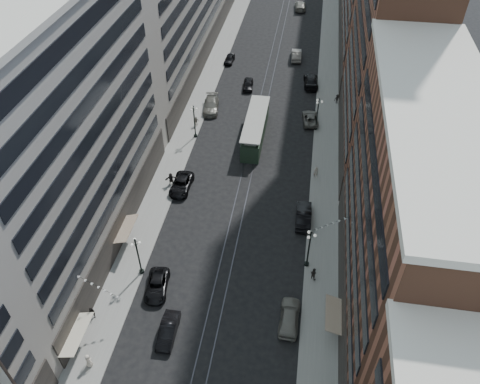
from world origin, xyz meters
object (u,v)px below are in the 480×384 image
Objects in this scene: lamppost_se_mid at (317,113)px; car_2 at (157,286)px; lamppost_se_far at (309,248)px; pedestrian_9 at (337,99)px; pedestrian_8 at (316,172)px; car_10 at (304,215)px; car_extra_0 at (300,6)px; car_4 at (290,317)px; car_11 at (310,118)px; pedestrian_5 at (171,179)px; car_5 at (168,331)px; car_14 at (296,55)px; car_9 at (229,59)px; car_7 at (181,184)px; car_8 at (211,105)px; pedestrian_1 at (88,361)px; lamppost_sw_mid at (194,120)px; pedestrian_2 at (92,313)px; lamppost_sw_far at (138,255)px; streetcar at (255,129)px; car_13 at (248,85)px; pedestrian_7 at (314,273)px; car_12 at (311,81)px; pedestrian_6 at (196,121)px.

lamppost_se_mid reaches higher than car_2.
pedestrian_9 is at bearing 84.83° from lamppost_se_far.
car_2 is at bearing 36.07° from pedestrian_8.
car_extra_0 is (-4.75, 71.81, -0.01)m from car_10.
car_11 is at bearing -89.54° from car_4.
car_5 is at bearing -98.56° from pedestrian_5.
car_14 reaches higher than car_4.
lamppost_se_mid reaches higher than pedestrian_5.
car_9 is 0.75× the size of car_14.
car_10 is at bearing 91.72° from car_14.
car_5 is (-13.29, -11.14, -2.35)m from lamppost_se_far.
car_4 is 24.58m from car_7.
car_5 is at bearing -91.73° from car_8.
pedestrian_1 is at bearing -93.87° from car_7.
car_2 is at bearing -85.26° from lamppost_sw_mid.
car_4 reaches higher than pedestrian_2.
lamppost_se_mid is 3.06× the size of pedestrian_5.
streetcar is at bearing 71.95° from lamppost_sw_far.
pedestrian_7 reaches higher than car_13.
car_8 is at bearing 85.24° from car_2.
pedestrian_9 is (4.72, -5.82, 0.09)m from car_12.
car_4 is at bearing 88.31° from car_extra_0.
car_13 is 15.11m from car_14.
car_12 is (11.87, 53.42, 0.13)m from car_5.
car_10 is (15.20, 13.20, 0.20)m from car_2.
car_4 is 37.81m from car_11.
lamppost_sw_mid is 1.03× the size of car_7.
car_14 is (8.59, 63.50, 0.14)m from car_5.
pedestrian_7 reaches higher than car_5.
streetcar reaches higher than car_extra_0.
pedestrian_7 is (2.22, -44.08, 0.07)m from car_12.
pedestrian_6 is at bearing 96.35° from car_7.
car_4 is at bearing 15.07° from car_5.
lamppost_sw_far is at bearing -90.00° from lamppost_sw_mid.
pedestrian_2 is 41.88m from car_8.
car_4 is 86.89m from car_extra_0.
car_2 is (2.40, -1.92, -2.41)m from lamppost_sw_far.
pedestrian_2 is at bearing 71.79° from car_14.
car_9 is 22.95m from pedestrian_6.
car_13 is at bearing 75.63° from car_extra_0.
car_4 is 20.30m from pedestrian_2.
pedestrian_7 is 0.26× the size of car_extra_0.
car_7 is 1.32× the size of car_9.
car_9 is 0.67× the size of car_12.
pedestrian_7 is 17.80m from pedestrian_8.
car_10 reaches higher than pedestrian_6.
car_4 is 58.96m from car_9.
pedestrian_8 is at bearing -47.78° from car_8.
pedestrian_9 reaches higher than car_13.
car_8 is 29.25m from car_10.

